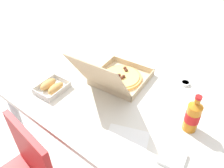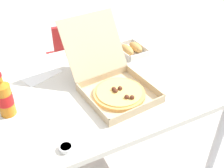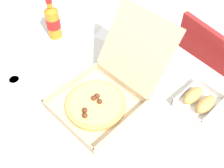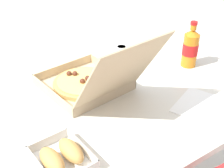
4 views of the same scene
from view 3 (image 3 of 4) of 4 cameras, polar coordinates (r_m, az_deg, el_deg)
name	(u,v)px [view 3 (image 3 of 4)]	position (r m, az deg, el deg)	size (l,w,h in m)	color
ground_plane	(114,153)	(1.85, 0.49, -14.77)	(10.00, 10.00, 0.00)	beige
dining_table	(115,95)	(1.29, 0.68, -2.34)	(1.35, 0.87, 0.73)	silver
chair	(208,68)	(1.75, 20.06, 3.31)	(0.44, 0.44, 0.83)	red
pizza_box_open	(104,93)	(1.14, -1.84, -2.02)	(0.37, 0.53, 0.32)	tan
bread_side_box	(199,100)	(1.20, 18.28, -3.38)	(0.16, 0.20, 0.06)	white
cola_bottle	(53,22)	(1.46, -12.62, 13.01)	(0.07, 0.07, 0.22)	orange
paper_menu	(116,36)	(1.48, 0.94, 10.41)	(0.21, 0.15, 0.00)	white
napkin_pile	(86,18)	(1.60, -5.59, 14.07)	(0.11, 0.11, 0.02)	white
dipping_sauce_cup	(15,81)	(1.31, -20.31, 0.71)	(0.06, 0.06, 0.02)	white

